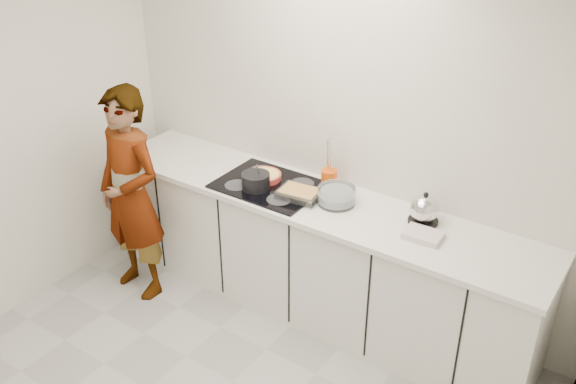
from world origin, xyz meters
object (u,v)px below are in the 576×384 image
Objects in this scene: tart_dish at (264,176)px; baking_dish at (300,193)px; utensil_crock at (329,179)px; saucepan at (256,181)px; cook at (131,195)px; kettle at (424,210)px; hob at (270,185)px; mixing_bowl at (336,196)px.

baking_dish is (0.36, -0.08, 0.01)m from tart_dish.
utensil_crock reaches higher than baking_dish.
tart_dish is 1.32× the size of saucepan.
tart_dish is 0.15m from saucepan.
baking_dish is 1.23m from cook.
kettle reaches higher than baking_dish.
cook is (-0.85, -0.51, -0.11)m from hob.
kettle reaches higher than hob.
cook reaches higher than kettle.
kettle reaches higher than utensil_crock.
cook is (-0.77, -0.56, -0.14)m from tart_dish.
hob is at bearing -174.29° from mixing_bowl.
kettle is at bearing -4.69° from utensil_crock.
baking_dish is at bearing -12.48° from tart_dish.
cook reaches higher than hob.
hob is 0.12m from saucepan.
tart_dish is at bearing -174.84° from kettle.
baking_dish is at bearing 11.34° from saucepan.
utensil_crock is (0.08, 0.24, 0.02)m from baking_dish.
hob is 2.40× the size of baking_dish.
tart_dish is (-0.08, 0.05, 0.03)m from hob.
hob is 0.51m from mixing_bowl.
utensil_crock reaches higher than mixing_bowl.
mixing_bowl is (0.59, 0.01, 0.02)m from tart_dish.
saucepan is 0.94× the size of kettle.
mixing_bowl is at bearing 5.71° from hob.
kettle is at bearing 23.92° from cook.
mixing_bowl is at bearing 14.98° from saucepan.
saucepan is 0.33m from baking_dish.
utensil_crock is at bearing 35.95° from cook.
kettle reaches higher than mixing_bowl.
tart_dish is at bearing 151.33° from hob.
hob is 2.92× the size of kettle.
saucepan is at bearing -75.56° from tart_dish.
cook is (-0.81, -0.42, -0.17)m from saucepan.
utensil_crock reaches higher than tart_dish.
utensil_crock is at bearing 134.05° from mixing_bowl.
saucepan is at bearing -142.46° from utensil_crock.
hob is at bearing -28.67° from tart_dish.
baking_dish is 0.19× the size of cook.
utensil_crock is at bearing 37.54° from saucepan.
saucepan is at bearing -167.62° from kettle.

